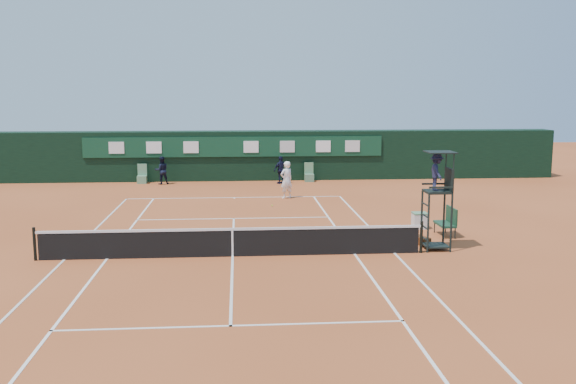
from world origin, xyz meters
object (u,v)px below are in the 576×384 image
object	(u,v)px
tennis_net	(232,242)
player	(286,180)
player_bench	(448,220)
cooler	(420,220)
umpire_chair	(437,180)

from	to	relation	value
tennis_net	player	distance (m)	11.84
tennis_net	player_bench	xyz separation A→B (m)	(8.14, 2.49, 0.09)
player_bench	cooler	world-z (taller)	player_bench
tennis_net	player	world-z (taller)	player
tennis_net	player	size ratio (longest dim) A/B	6.77
tennis_net	player_bench	bearing A→B (deg)	16.99
cooler	player	bearing A→B (deg)	121.93
tennis_net	umpire_chair	world-z (taller)	umpire_chair
player_bench	player	distance (m)	10.58
umpire_chair	player	xyz separation A→B (m)	(-4.36, 11.11, -1.51)
player_bench	player	bearing A→B (deg)	121.18
player_bench	cooler	distance (m)	1.56
cooler	player_bench	bearing A→B (deg)	-63.27
tennis_net	cooler	world-z (taller)	tennis_net
tennis_net	player	bearing A→B (deg)	76.98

